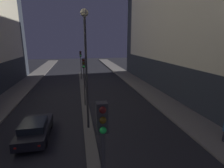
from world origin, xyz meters
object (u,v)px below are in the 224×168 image
object	(u,v)px
traffic_light_mid	(84,72)
car_left_lane	(35,129)
traffic_light_far	(81,59)
street_lamp	(86,51)
traffic_light_near	(102,144)

from	to	relation	value
traffic_light_mid	car_left_lane	size ratio (longest dim) A/B	1.15
traffic_light_far	street_lamp	distance (m)	17.60
traffic_light_near	traffic_light_mid	distance (m)	12.57
traffic_light_near	traffic_light_mid	bearing A→B (deg)	90.00
street_lamp	car_left_lane	world-z (taller)	street_lamp
traffic_light_near	car_left_lane	world-z (taller)	traffic_light_near
traffic_light_near	street_lamp	distance (m)	8.11
traffic_light_near	street_lamp	world-z (taller)	street_lamp
traffic_light_near	traffic_light_mid	size ratio (longest dim) A/B	1.00
traffic_light_mid	street_lamp	bearing A→B (deg)	-90.00
traffic_light_mid	traffic_light_far	distance (m)	12.67
traffic_light_near	car_left_lane	distance (m)	8.52
traffic_light_near	traffic_light_far	world-z (taller)	same
traffic_light_near	car_left_lane	xyz separation A→B (m)	(-3.66, 7.12, -2.92)
street_lamp	car_left_lane	bearing A→B (deg)	-169.65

